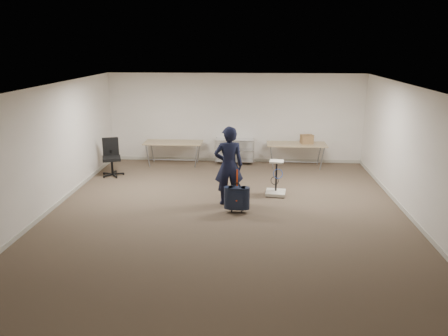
{
  "coord_description": "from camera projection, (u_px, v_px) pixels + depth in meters",
  "views": [
    {
      "loc": [
        0.53,
        -9.16,
        3.66
      ],
      "look_at": [
        -0.08,
        0.3,
        0.96
      ],
      "focal_mm": 35.0,
      "sensor_mm": 36.0,
      "label": 1
    }
  ],
  "objects": [
    {
      "name": "room_shell",
      "position": [
        230.0,
        191.0,
        11.14
      ],
      "size": [
        8.0,
        9.0,
        9.0
      ],
      "color": "silver",
      "rests_on": "ground"
    },
    {
      "name": "suitcase",
      "position": [
        237.0,
        198.0,
        9.75
      ],
      "size": [
        0.38,
        0.23,
        1.01
      ],
      "color": "black",
      "rests_on": "ground"
    },
    {
      "name": "office_chair",
      "position": [
        112.0,
        164.0,
        12.54
      ],
      "size": [
        0.65,
        0.65,
        1.07
      ],
      "color": "black",
      "rests_on": "ground"
    },
    {
      "name": "folding_table_left",
      "position": [
        173.0,
        144.0,
        13.55
      ],
      "size": [
        1.8,
        0.75,
        0.73
      ],
      "color": "tan",
      "rests_on": "ground"
    },
    {
      "name": "person",
      "position": [
        229.0,
        166.0,
        10.13
      ],
      "size": [
        0.75,
        0.56,
        1.87
      ],
      "primitive_type": "imported",
      "rotation": [
        0.0,
        0.0,
        3.32
      ],
      "color": "black",
      "rests_on": "ground"
    },
    {
      "name": "wire_shelf",
      "position": [
        235.0,
        150.0,
        13.73
      ],
      "size": [
        1.22,
        0.47,
        0.8
      ],
      "color": "silver",
      "rests_on": "ground"
    },
    {
      "name": "ground",
      "position": [
        227.0,
        213.0,
        9.83
      ],
      "size": [
        9.0,
        9.0,
        0.0
      ],
      "primitive_type": "plane",
      "color": "#463A2A",
      "rests_on": "ground"
    },
    {
      "name": "cardboard_box",
      "position": [
        307.0,
        139.0,
        13.3
      ],
      "size": [
        0.4,
        0.33,
        0.27
      ],
      "primitive_type": "cube",
      "rotation": [
        0.0,
        0.0,
        0.2
      ],
      "color": "olive",
      "rests_on": "folding_table_right"
    },
    {
      "name": "equipment_cart",
      "position": [
        276.0,
        186.0,
        10.92
      ],
      "size": [
        0.54,
        0.54,
        0.89
      ],
      "color": "beige",
      "rests_on": "ground"
    },
    {
      "name": "folding_table_right",
      "position": [
        297.0,
        145.0,
        13.31
      ],
      "size": [
        1.8,
        0.75,
        0.73
      ],
      "color": "tan",
      "rests_on": "ground"
    }
  ]
}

